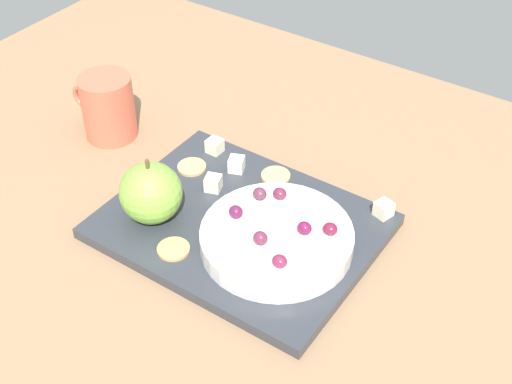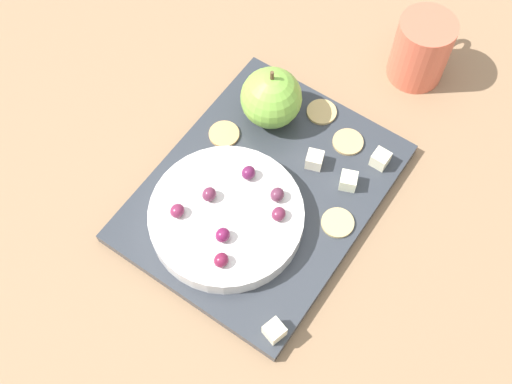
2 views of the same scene
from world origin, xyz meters
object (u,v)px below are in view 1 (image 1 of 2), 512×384
(apple_whole, at_px, (151,193))
(grape_6, at_px, (280,261))
(grape_5, at_px, (280,193))
(serving_dish, at_px, (277,239))
(cracker_1, at_px, (173,249))
(grape_3, at_px, (305,228))
(cup, at_px, (108,107))
(platter, at_px, (241,226))
(cheese_cube_3, at_px, (215,146))
(grape_2, at_px, (236,212))
(cracker_3, at_px, (155,182))
(cheese_cube_2, at_px, (213,183))
(cracker_2, at_px, (192,167))
(cracker_0, at_px, (276,176))
(grape_4, at_px, (260,238))
(grape_0, at_px, (330,229))
(cheese_cube_1, at_px, (236,164))
(cheese_cube_0, at_px, (384,209))

(apple_whole, height_order, grape_6, apple_whole)
(grape_6, bearing_deg, grape_5, 122.65)
(serving_dish, bearing_deg, grape_5, 119.58)
(cracker_1, xyz_separation_m, grape_3, (0.13, 0.09, 0.03))
(apple_whole, relative_size, cup, 0.73)
(platter, xyz_separation_m, serving_dish, (0.06, -0.01, 0.02))
(cheese_cube_3, bearing_deg, grape_2, -44.19)
(apple_whole, bearing_deg, cracker_3, 128.64)
(cheese_cube_2, xyz_separation_m, grape_2, (0.07, -0.05, 0.02))
(serving_dish, xyz_separation_m, apple_whole, (-0.16, -0.04, 0.03))
(cheese_cube_2, height_order, cracker_2, cheese_cube_2)
(cracker_0, height_order, grape_3, grape_3)
(cheese_cube_2, height_order, cracker_0, cheese_cube_2)
(grape_4, relative_size, grape_6, 1.00)
(grape_0, bearing_deg, grape_4, -134.31)
(platter, distance_m, grape_6, 0.12)
(cheese_cube_1, distance_m, cracker_2, 0.06)
(cracker_2, relative_size, cup, 0.37)
(cracker_1, relative_size, grape_4, 2.22)
(cracker_1, bearing_deg, apple_whole, 150.93)
(serving_dish, xyz_separation_m, cracker_0, (-0.07, 0.11, -0.01))
(cheese_cube_0, distance_m, cracker_2, 0.27)
(cheese_cube_1, bearing_deg, grape_3, -26.77)
(apple_whole, distance_m, cheese_cube_3, 0.16)
(cracker_1, xyz_separation_m, grape_2, (0.04, 0.07, 0.03))
(cheese_cube_0, bearing_deg, cracker_2, -166.90)
(cracker_1, relative_size, cracker_3, 1.00)
(cracker_2, distance_m, grape_6, 0.24)
(grape_5, bearing_deg, cheese_cube_1, 157.11)
(grape_2, height_order, grape_3, same)
(grape_3, bearing_deg, cheese_cube_1, 153.23)
(cracker_0, height_order, cracker_2, same)
(cheese_cube_2, relative_size, grape_2, 1.13)
(cheese_cube_2, relative_size, grape_4, 1.13)
(platter, xyz_separation_m, cracker_2, (-0.12, 0.05, 0.01))
(platter, height_order, cup, cup)
(serving_dish, height_order, grape_6, grape_6)
(grape_2, relative_size, grape_5, 1.00)
(apple_whole, relative_size, grape_5, 4.41)
(cracker_3, xyz_separation_m, grape_2, (0.15, -0.02, 0.03))
(serving_dish, relative_size, grape_5, 10.36)
(cracker_3, relative_size, grape_0, 2.22)
(serving_dish, bearing_deg, grape_0, 31.26)
(grape_0, bearing_deg, grape_6, -104.82)
(platter, distance_m, serving_dish, 0.07)
(grape_2, bearing_deg, apple_whole, -160.44)
(cheese_cube_0, bearing_deg, grape_5, -148.02)
(cracker_3, distance_m, grape_0, 0.26)
(cup, bearing_deg, cracker_0, 7.66)
(grape_4, bearing_deg, platter, 145.36)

